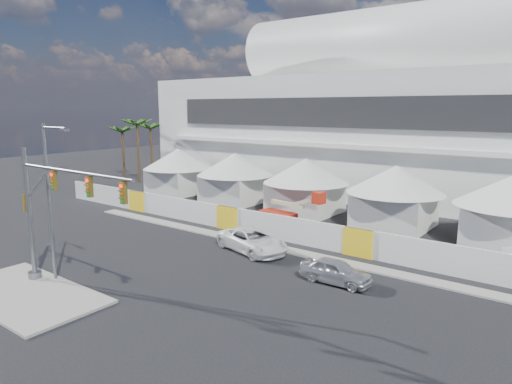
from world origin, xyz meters
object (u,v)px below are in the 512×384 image
Objects in this scene: pickup_curb at (252,240)px; streetlight_median at (51,192)px; sedan_silver at (336,271)px; traffic_mast at (47,212)px; boom_lift at (284,214)px.

streetlight_median reaches higher than pickup_curb.
sedan_silver is 0.73× the size of pickup_curb.
streetlight_median reaches higher than traffic_mast.
pickup_curb is at bearing 75.39° from sedan_silver.
streetlight_median is at bearing 136.66° from traffic_mast.
traffic_mast is at bearing 128.44° from sedan_silver.
sedan_silver is at bearing 36.13° from streetlight_median.
sedan_silver is at bearing -88.01° from pickup_curb.
traffic_mast is 20.82m from boom_lift.
traffic_mast is (-5.08, -12.37, 3.69)m from pickup_curb.
sedan_silver is 7.86m from pickup_curb.
streetlight_median reaches higher than boom_lift.
pickup_curb is (-7.65, 1.82, 0.09)m from sedan_silver.
sedan_silver is 0.47× the size of streetlight_median.
sedan_silver is 14.14m from boom_lift.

